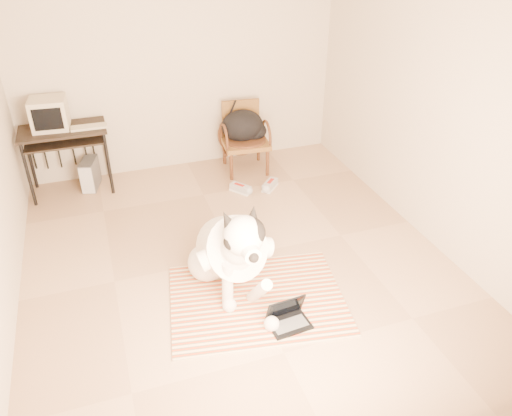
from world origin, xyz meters
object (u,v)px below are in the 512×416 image
dog (231,251)px  computer_desk (64,138)px  crt_monitor (49,114)px  pc_tower (90,174)px  laptop (288,317)px  rattan_chair (244,137)px  backpack (244,127)px

dog → computer_desk: dog is taller
crt_monitor → pc_tower: (0.31, -0.03, -0.80)m
laptop → rattan_chair: bearing=79.2°
crt_monitor → rattan_chair: crt_monitor is taller
pc_tower → backpack: (1.96, -0.10, 0.40)m
crt_monitor → backpack: 2.31m
dog → rattan_chair: bearing=69.5°
computer_desk → dog: bearing=-61.1°
laptop → pc_tower: (-1.40, 3.00, 0.10)m
dog → crt_monitor: bearing=120.2°
dog → pc_tower: bearing=114.7°
computer_desk → backpack: computer_desk is taller
dog → backpack: (0.86, 2.29, 0.17)m
laptop → backpack: backpack is taller
computer_desk → rattan_chair: rattan_chair is taller
laptop → rattan_chair: size_ratio=0.41×
dog → rattan_chair: 2.45m
dog → laptop: (0.30, -0.60, -0.33)m
laptop → computer_desk: 3.44m
dog → backpack: 2.45m
rattan_chair → backpack: 0.15m
computer_desk → crt_monitor: size_ratio=2.32×
dog → rattan_chair: size_ratio=1.67×
dog → laptop: size_ratio=4.04×
dog → computer_desk: size_ratio=1.48×
crt_monitor → backpack: crt_monitor is taller
computer_desk → crt_monitor: 0.31m
laptop → rattan_chair: rattan_chair is taller
computer_desk → backpack: size_ratio=1.66×
pc_tower → rattan_chair: size_ratio=0.48×
laptop → computer_desk: size_ratio=0.37×
laptop → computer_desk: bearing=118.5°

